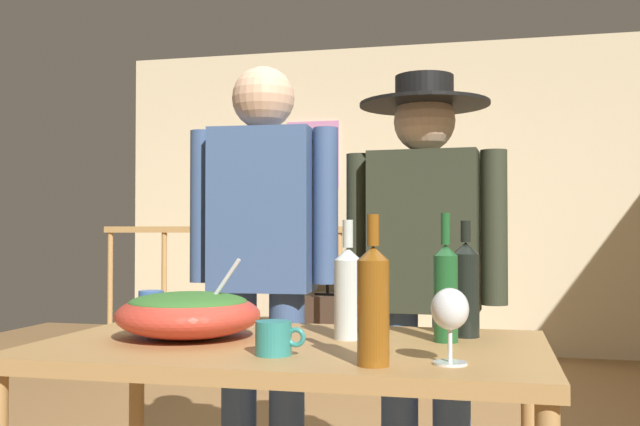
# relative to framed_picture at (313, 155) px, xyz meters

# --- Properties ---
(back_wall) EXTENTS (5.52, 0.10, 2.70)m
(back_wall) POSITION_rel_framed_picture_xyz_m (1.00, 0.06, -0.40)
(back_wall) COLOR beige
(back_wall) RESTS_ON ground_plane
(framed_picture) EXTENTS (0.48, 0.03, 0.61)m
(framed_picture) POSITION_rel_framed_picture_xyz_m (0.00, 0.00, 0.00)
(framed_picture) COLOR #C67CAE
(stair_railing) EXTENTS (2.51, 0.10, 1.14)m
(stair_railing) POSITION_rel_framed_picture_xyz_m (0.13, -0.90, -1.06)
(stair_railing) COLOR #B2844C
(stair_railing) RESTS_ON ground_plane
(tv_console) EXTENTS (0.90, 0.40, 0.51)m
(tv_console) POSITION_rel_framed_picture_xyz_m (0.20, -0.29, -1.49)
(tv_console) COLOR #38281E
(tv_console) RESTS_ON ground_plane
(flat_screen_tv) EXTENTS (0.47, 0.12, 0.37)m
(flat_screen_tv) POSITION_rel_framed_picture_xyz_m (0.20, -0.32, -1.01)
(flat_screen_tv) COLOR black
(flat_screen_tv) RESTS_ON tv_console
(serving_table) EXTENTS (1.34, 0.78, 0.76)m
(serving_table) POSITION_rel_framed_picture_xyz_m (1.04, -4.49, -1.06)
(serving_table) COLOR #B2844C
(serving_table) RESTS_ON ground_plane
(salad_bowl) EXTENTS (0.40, 0.40, 0.22)m
(salad_bowl) POSITION_rel_framed_picture_xyz_m (0.75, -4.48, -0.91)
(salad_bowl) COLOR #CC3D2D
(salad_bowl) RESTS_ON serving_table
(wine_glass) EXTENTS (0.08, 0.08, 0.17)m
(wine_glass) POSITION_rel_framed_picture_xyz_m (1.47, -4.72, -0.86)
(wine_glass) COLOR silver
(wine_glass) RESTS_ON serving_table
(wine_bottle_clear) EXTENTS (0.08, 0.08, 0.33)m
(wine_bottle_clear) POSITION_rel_framed_picture_xyz_m (1.18, -4.40, -0.85)
(wine_bottle_clear) COLOR silver
(wine_bottle_clear) RESTS_ON serving_table
(wine_bottle_amber) EXTENTS (0.07, 0.07, 0.33)m
(wine_bottle_amber) POSITION_rel_framed_picture_xyz_m (1.31, -4.77, -0.84)
(wine_bottle_amber) COLOR brown
(wine_bottle_amber) RESTS_ON serving_table
(wine_bottle_green) EXTENTS (0.06, 0.06, 0.35)m
(wine_bottle_green) POSITION_rel_framed_picture_xyz_m (1.44, -4.39, -0.84)
(wine_bottle_green) COLOR #1E5628
(wine_bottle_green) RESTS_ON serving_table
(wine_bottle_dark) EXTENTS (0.07, 0.07, 0.33)m
(wine_bottle_dark) POSITION_rel_framed_picture_xyz_m (1.49, -4.29, -0.84)
(wine_bottle_dark) COLOR black
(wine_bottle_dark) RESTS_ON serving_table
(mug_teal) EXTENTS (0.12, 0.09, 0.08)m
(mug_teal) POSITION_rel_framed_picture_xyz_m (1.06, -4.69, -0.94)
(mug_teal) COLOR teal
(mug_teal) RESTS_ON serving_table
(mug_blue) EXTENTS (0.12, 0.08, 0.11)m
(mug_blue) POSITION_rel_framed_picture_xyz_m (0.51, -4.23, -0.93)
(mug_blue) COLOR #3866B2
(mug_blue) RESTS_ON serving_table
(person_standing_left) EXTENTS (0.56, 0.24, 1.67)m
(person_standing_left) POSITION_rel_framed_picture_xyz_m (0.75, -3.81, -0.76)
(person_standing_left) COLOR #3D5684
(person_standing_left) RESTS_ON ground_plane
(person_standing_right) EXTENTS (0.56, 0.45, 1.60)m
(person_standing_right) POSITION_rel_framed_picture_xyz_m (1.34, -3.81, -0.79)
(person_standing_right) COLOR #3D5684
(person_standing_right) RESTS_ON ground_plane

